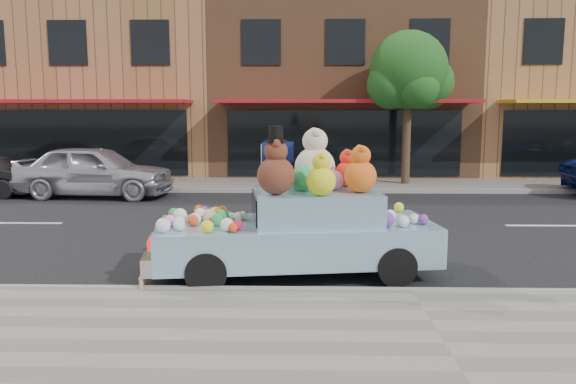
{
  "coord_description": "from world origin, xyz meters",
  "views": [
    {
      "loc": [
        -1.55,
        -12.6,
        2.6
      ],
      "look_at": [
        -1.77,
        -3.37,
        1.25
      ],
      "focal_mm": 35.0,
      "sensor_mm": 36.0,
      "label": 1
    }
  ],
  "objects": [
    {
      "name": "storefront_left",
      "position": [
        -10.0,
        11.97,
        3.64
      ],
      "size": [
        10.0,
        9.8,
        7.3
      ],
      "color": "#9D6742",
      "rests_on": "ground"
    },
    {
      "name": "storefront_mid",
      "position": [
        0.0,
        11.97,
        3.64
      ],
      "size": [
        10.0,
        9.8,
        7.3
      ],
      "color": "brown",
      "rests_on": "ground"
    },
    {
      "name": "car_silver",
      "position": [
        -7.76,
        4.01,
        0.79
      ],
      "size": [
        4.77,
        2.2,
        1.58
      ],
      "primitive_type": "imported",
      "rotation": [
        0.0,
        0.0,
        1.5
      ],
      "color": "#BBBCC1",
      "rests_on": "ground"
    },
    {
      "name": "near_sidewalk",
      "position": [
        0.0,
        -6.5,
        0.06
      ],
      "size": [
        60.0,
        3.0,
        0.12
      ],
      "primitive_type": "cube",
      "color": "gray",
      "rests_on": "ground"
    },
    {
      "name": "far_kerb",
      "position": [
        0.0,
        5.0,
        0.07
      ],
      "size": [
        60.0,
        0.12,
        0.13
      ],
      "primitive_type": "cube",
      "color": "gray",
      "rests_on": "ground"
    },
    {
      "name": "far_sidewalk",
      "position": [
        0.0,
        6.5,
        0.06
      ],
      "size": [
        60.0,
        3.0,
        0.12
      ],
      "primitive_type": "cube",
      "color": "gray",
      "rests_on": "ground"
    },
    {
      "name": "storefront_right",
      "position": [
        10.0,
        11.97,
        3.64
      ],
      "size": [
        10.0,
        9.8,
        7.3
      ],
      "color": "#9D6742",
      "rests_on": "ground"
    },
    {
      "name": "street_tree",
      "position": [
        2.03,
        6.55,
        3.69
      ],
      "size": [
        3.0,
        2.7,
        5.22
      ],
      "color": "#38281C",
      "rests_on": "ground"
    },
    {
      "name": "art_car",
      "position": [
        -1.6,
        -3.91,
        0.83
      ],
      "size": [
        4.67,
        2.33,
        2.37
      ],
      "rotation": [
        0.0,
        0.0,
        0.14
      ],
      "color": "black",
      "rests_on": "ground"
    },
    {
      "name": "near_kerb",
      "position": [
        0.0,
        -5.0,
        0.07
      ],
      "size": [
        60.0,
        0.12,
        0.13
      ],
      "primitive_type": "cube",
      "color": "gray",
      "rests_on": "ground"
    },
    {
      "name": "ground",
      "position": [
        0.0,
        0.0,
        0.0
      ],
      "size": [
        120.0,
        120.0,
        0.0
      ],
      "primitive_type": "plane",
      "color": "black",
      "rests_on": "ground"
    }
  ]
}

